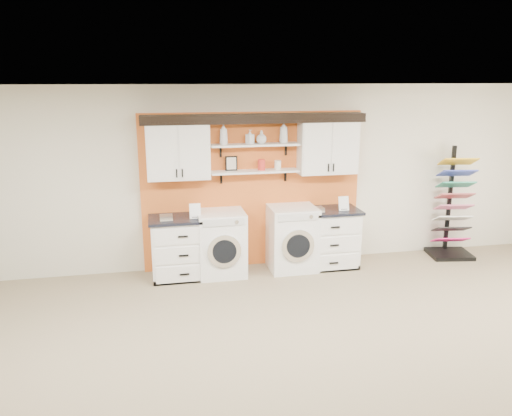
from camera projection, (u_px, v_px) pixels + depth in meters
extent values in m
plane|color=white|center=(360.00, 90.00, 3.55)|extent=(10.00, 10.00, 0.00)
plane|color=beige|center=(252.00, 177.00, 7.69)|extent=(10.00, 0.00, 10.00)
cube|color=#D26123|center=(253.00, 190.00, 7.71)|extent=(3.40, 0.07, 2.40)
cube|color=white|center=(178.00, 150.00, 7.16)|extent=(0.90, 0.34, 0.84)
cube|color=white|center=(163.00, 152.00, 6.96)|extent=(0.42, 0.01, 0.78)
cube|color=white|center=(194.00, 151.00, 7.04)|extent=(0.42, 0.01, 0.78)
cube|color=white|center=(328.00, 146.00, 7.60)|extent=(0.90, 0.34, 0.84)
cube|color=white|center=(317.00, 148.00, 7.39)|extent=(0.42, 0.01, 0.78)
cube|color=white|center=(345.00, 147.00, 7.48)|extent=(0.42, 0.01, 0.78)
cube|color=white|center=(255.00, 171.00, 7.47)|extent=(1.32, 0.28, 0.03)
cube|color=white|center=(255.00, 145.00, 7.37)|extent=(1.32, 0.28, 0.03)
cube|color=black|center=(255.00, 117.00, 7.29)|extent=(3.30, 0.40, 0.10)
cube|color=black|center=(257.00, 122.00, 7.12)|extent=(3.30, 0.04, 0.04)
cube|color=black|center=(231.00, 163.00, 7.42)|extent=(0.18, 0.02, 0.22)
cube|color=beige|center=(231.00, 163.00, 7.41)|extent=(0.14, 0.01, 0.18)
cylinder|color=red|center=(262.00, 165.00, 7.47)|extent=(0.11, 0.11, 0.16)
cylinder|color=silver|center=(278.00, 165.00, 7.52)|extent=(0.10, 0.10, 0.14)
cube|color=white|center=(182.00, 248.00, 7.38)|extent=(0.88, 0.60, 0.88)
cube|color=black|center=(185.00, 281.00, 7.23)|extent=(0.88, 0.06, 0.07)
cube|color=black|center=(181.00, 218.00, 7.27)|extent=(0.94, 0.66, 0.04)
cube|color=white|center=(183.00, 236.00, 7.02)|extent=(0.81, 0.02, 0.25)
cube|color=white|center=(184.00, 255.00, 7.09)|extent=(0.81, 0.02, 0.25)
cube|color=white|center=(184.00, 274.00, 7.17)|extent=(0.81, 0.02, 0.25)
cube|color=white|center=(327.00, 239.00, 7.82)|extent=(0.88, 0.60, 0.88)
cube|color=black|center=(332.00, 269.00, 7.67)|extent=(0.88, 0.06, 0.07)
cube|color=black|center=(328.00, 210.00, 7.70)|extent=(0.94, 0.66, 0.04)
cube|color=white|center=(335.00, 227.00, 7.46)|extent=(0.81, 0.02, 0.25)
cube|color=white|center=(334.00, 245.00, 7.53)|extent=(0.81, 0.02, 0.25)
cube|color=white|center=(333.00, 263.00, 7.60)|extent=(0.81, 0.02, 0.25)
cube|color=white|center=(221.00, 243.00, 7.48)|extent=(0.70, 0.66, 0.98)
cube|color=silver|center=(224.00, 222.00, 7.06)|extent=(0.60, 0.02, 0.10)
cylinder|color=silver|center=(224.00, 251.00, 7.17)|extent=(0.49, 0.05, 0.49)
cylinder|color=black|center=(224.00, 252.00, 7.15)|extent=(0.35, 0.03, 0.35)
cube|color=white|center=(292.00, 238.00, 7.70)|extent=(0.71, 0.66, 0.99)
cube|color=silver|center=(298.00, 217.00, 7.27)|extent=(0.61, 0.02, 0.10)
cylinder|color=silver|center=(298.00, 246.00, 7.38)|extent=(0.50, 0.05, 0.50)
cylinder|color=black|center=(298.00, 246.00, 7.36)|extent=(0.35, 0.03, 0.35)
cube|color=black|center=(449.00, 254.00, 8.34)|extent=(0.75, 0.65, 0.07)
cube|color=black|center=(450.00, 199.00, 8.31)|extent=(0.06, 0.06, 1.77)
cube|color=#E01A73|center=(450.00, 240.00, 8.30)|extent=(0.60, 0.40, 0.16)
cube|color=black|center=(451.00, 229.00, 8.25)|extent=(0.60, 0.40, 0.16)
cube|color=silver|center=(452.00, 218.00, 8.21)|extent=(0.60, 0.40, 0.16)
cube|color=#C9597F|center=(453.00, 207.00, 8.16)|extent=(0.60, 0.40, 0.16)
cube|color=#9D4144|center=(455.00, 196.00, 8.11)|extent=(0.60, 0.40, 0.16)
cube|color=#278F76|center=(456.00, 185.00, 8.06)|extent=(0.60, 0.40, 0.16)
cube|color=#313CAD|center=(457.00, 173.00, 8.02)|extent=(0.60, 0.40, 0.16)
cube|color=yellow|center=(458.00, 162.00, 7.97)|extent=(0.60, 0.40, 0.16)
imported|color=silver|center=(224.00, 134.00, 7.24)|extent=(0.15, 0.15, 0.31)
imported|color=silver|center=(250.00, 137.00, 7.32)|extent=(0.13, 0.13, 0.21)
imported|color=silver|center=(261.00, 137.00, 7.36)|extent=(0.18, 0.18, 0.19)
imported|color=silver|center=(284.00, 132.00, 7.41)|extent=(0.16, 0.16, 0.33)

